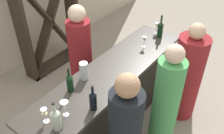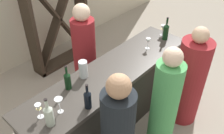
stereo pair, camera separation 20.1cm
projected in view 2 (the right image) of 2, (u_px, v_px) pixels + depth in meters
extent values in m
plane|color=#9E9384|center=(112.00, 122.00, 3.43)|extent=(12.00, 12.00, 0.00)
cube|color=#2A2723|center=(112.00, 100.00, 3.17)|extent=(2.35, 0.52, 0.85)
cube|color=#3D3833|center=(112.00, 72.00, 2.90)|extent=(2.43, 0.60, 0.05)
cube|color=#33281E|center=(30.00, 29.00, 3.77)|extent=(0.06, 0.28, 1.73)
cube|color=#33281E|center=(81.00, 8.00, 4.39)|extent=(0.06, 0.28, 1.73)
cube|color=#33281E|center=(64.00, 59.00, 4.59)|extent=(1.10, 0.28, 0.06)
cube|color=#33281E|center=(58.00, 18.00, 4.08)|extent=(1.02, 0.20, 1.63)
cube|color=#33281E|center=(58.00, 18.00, 4.08)|extent=(1.02, 0.20, 1.63)
cylinder|color=#B7C6B2|center=(49.00, 117.00, 2.19)|extent=(0.08, 0.08, 0.18)
cone|color=#B7C6B2|center=(47.00, 108.00, 2.13)|extent=(0.08, 0.08, 0.04)
cylinder|color=#B7C6B2|center=(46.00, 104.00, 2.09)|extent=(0.03, 0.03, 0.08)
cylinder|color=black|center=(45.00, 100.00, 2.07)|extent=(0.03, 0.03, 0.01)
cylinder|color=black|center=(88.00, 101.00, 2.37)|extent=(0.07, 0.07, 0.17)
cone|color=black|center=(87.00, 93.00, 2.31)|extent=(0.07, 0.07, 0.03)
cylinder|color=black|center=(87.00, 89.00, 2.28)|extent=(0.03, 0.03, 0.07)
cylinder|color=black|center=(87.00, 85.00, 2.25)|extent=(0.03, 0.03, 0.01)
cylinder|color=black|center=(68.00, 82.00, 2.59)|extent=(0.07, 0.07, 0.17)
cone|color=black|center=(67.00, 74.00, 2.53)|extent=(0.07, 0.07, 0.03)
cylinder|color=black|center=(66.00, 70.00, 2.49)|extent=(0.02, 0.02, 0.07)
cylinder|color=black|center=(66.00, 67.00, 2.47)|extent=(0.03, 0.03, 0.01)
cylinder|color=black|center=(166.00, 33.00, 3.40)|extent=(0.08, 0.08, 0.20)
cone|color=black|center=(167.00, 25.00, 3.33)|extent=(0.08, 0.08, 0.04)
cylinder|color=black|center=(167.00, 21.00, 3.30)|extent=(0.03, 0.03, 0.08)
cylinder|color=black|center=(168.00, 18.00, 3.27)|extent=(0.03, 0.03, 0.01)
cylinder|color=white|center=(61.00, 111.00, 2.37)|extent=(0.06, 0.06, 0.00)
cylinder|color=white|center=(60.00, 109.00, 2.34)|extent=(0.01, 0.01, 0.08)
cone|color=white|center=(59.00, 102.00, 2.29)|extent=(0.08, 0.08, 0.09)
cylinder|color=white|center=(147.00, 48.00, 3.27)|extent=(0.06, 0.06, 0.00)
cylinder|color=white|center=(148.00, 46.00, 3.25)|extent=(0.01, 0.01, 0.07)
cone|color=white|center=(148.00, 41.00, 3.20)|extent=(0.06, 0.06, 0.08)
cylinder|color=white|center=(41.00, 117.00, 2.31)|extent=(0.06, 0.06, 0.00)
cylinder|color=white|center=(40.00, 113.00, 2.29)|extent=(0.01, 0.01, 0.08)
cone|color=white|center=(38.00, 107.00, 2.24)|extent=(0.06, 0.06, 0.07)
cone|color=beige|center=(39.00, 109.00, 2.26)|extent=(0.05, 0.05, 0.02)
cylinder|color=white|center=(162.00, 35.00, 3.55)|extent=(0.06, 0.06, 0.00)
cylinder|color=white|center=(162.00, 32.00, 3.53)|extent=(0.01, 0.01, 0.07)
cone|color=white|center=(163.00, 28.00, 3.48)|extent=(0.07, 0.07, 0.08)
cone|color=beige|center=(163.00, 29.00, 3.50)|extent=(0.06, 0.06, 0.02)
cylinder|color=silver|center=(83.00, 69.00, 2.73)|extent=(0.10, 0.10, 0.21)
cylinder|color=#4CA559|center=(164.00, 109.00, 2.78)|extent=(0.36, 0.36, 1.24)
sphere|color=beige|center=(173.00, 57.00, 2.36)|extent=(0.20, 0.20, 0.20)
sphere|color=tan|center=(119.00, 86.00, 1.97)|extent=(0.21, 0.21, 0.21)
cylinder|color=maroon|center=(189.00, 83.00, 3.16)|extent=(0.49, 0.49, 1.22)
sphere|color=#D8AD8C|center=(201.00, 35.00, 2.75)|extent=(0.20, 0.20, 0.20)
cylinder|color=maroon|center=(85.00, 60.00, 3.55)|extent=(0.42, 0.42, 1.25)
sphere|color=beige|center=(81.00, 12.00, 3.11)|extent=(0.23, 0.23, 0.23)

